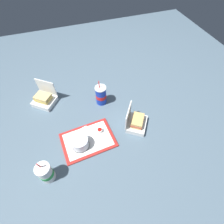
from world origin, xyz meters
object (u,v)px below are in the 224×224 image
(ketchup_cup, at_px, (100,130))
(soda_cup_corner, at_px, (46,173))
(plastic_fork, at_px, (100,145))
(cake_container, at_px, (80,143))
(clamshell_sandwich_center, at_px, (44,99))
(clamshell_sandwich_back, at_px, (136,122))
(food_tray, at_px, (88,140))
(soda_cup_center, at_px, (101,95))

(ketchup_cup, distance_m, soda_cup_corner, 0.45)
(plastic_fork, bearing_deg, cake_container, -35.07)
(cake_container, distance_m, plastic_fork, 0.14)
(plastic_fork, relative_size, clamshell_sandwich_center, 0.48)
(plastic_fork, height_order, clamshell_sandwich_back, clamshell_sandwich_back)
(clamshell_sandwich_center, xyz_separation_m, soda_cup_corner, (0.04, 0.65, 0.03))
(clamshell_sandwich_center, relative_size, soda_cup_corner, 1.08)
(cake_container, xyz_separation_m, clamshell_sandwich_back, (-0.44, -0.04, -0.01))
(cake_container, distance_m, clamshell_sandwich_center, 0.54)
(food_tray, bearing_deg, plastic_fork, 135.82)
(food_tray, xyz_separation_m, cake_container, (0.06, 0.03, 0.05))
(soda_cup_corner, bearing_deg, clamshell_sandwich_back, -164.72)
(food_tray, xyz_separation_m, clamshell_sandwich_center, (0.25, -0.47, 0.04))
(clamshell_sandwich_back, height_order, soda_cup_corner, soda_cup_corner)
(plastic_fork, relative_size, clamshell_sandwich_back, 0.49)
(clamshell_sandwich_back, relative_size, soda_cup_center, 0.98)
(soda_cup_center, bearing_deg, clamshell_sandwich_back, 119.91)
(soda_cup_center, bearing_deg, food_tray, 58.71)
(food_tray, relative_size, soda_cup_corner, 1.81)
(plastic_fork, bearing_deg, clamshell_sandwich_back, 177.13)
(ketchup_cup, bearing_deg, clamshell_sandwich_center, -50.81)
(cake_container, xyz_separation_m, ketchup_cup, (-0.16, -0.07, -0.03))
(food_tray, xyz_separation_m, plastic_fork, (-0.07, 0.07, 0.01))
(plastic_fork, relative_size, soda_cup_center, 0.48)
(ketchup_cup, distance_m, clamshell_sandwich_center, 0.56)
(plastic_fork, relative_size, soda_cup_corner, 0.51)
(cake_container, height_order, ketchup_cup, cake_container)
(plastic_fork, height_order, soda_cup_center, soda_cup_center)
(cake_container, relative_size, clamshell_sandwich_center, 0.52)
(clamshell_sandwich_back, bearing_deg, ketchup_cup, -6.04)
(clamshell_sandwich_back, height_order, soda_cup_center, soda_cup_center)
(clamshell_sandwich_back, bearing_deg, clamshell_sandwich_center, -36.30)
(clamshell_sandwich_back, bearing_deg, cake_container, 5.09)
(soda_cup_center, xyz_separation_m, soda_cup_corner, (0.49, 0.50, -0.01))
(food_tray, distance_m, clamshell_sandwich_center, 0.54)
(food_tray, distance_m, cake_container, 0.08)
(soda_cup_corner, bearing_deg, ketchup_cup, -151.74)
(cake_container, bearing_deg, food_tray, -153.66)
(cake_container, xyz_separation_m, soda_cup_center, (-0.26, -0.35, 0.03))
(ketchup_cup, bearing_deg, food_tray, 21.28)
(food_tray, xyz_separation_m, soda_cup_corner, (0.30, 0.17, 0.07))
(soda_cup_center, height_order, soda_cup_corner, soda_cup_center)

